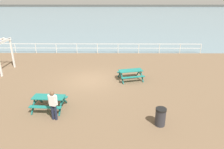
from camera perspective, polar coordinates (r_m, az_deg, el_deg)
The scene contains 8 objects.
ground_plane at distance 16.09m, azimuth -6.01°, elevation -1.89°, with size 30.00×24.00×0.20m, color brown.
sea_band at distance 67.74m, azimuth -1.15°, elevation 16.22°, with size 142.00×90.00×0.01m, color gray.
distant_shoreline at distance 110.61m, azimuth -0.54°, elevation 18.28°, with size 142.00×6.00×1.80m, color #4C4C47.
seaward_railing at distance 23.16m, azimuth -4.07°, elevation 7.73°, with size 23.07×0.07×1.08m.
picnic_table_near_left at distance 15.93m, azimuth 5.17°, elevation 0.56°, with size 2.10×1.88×0.80m.
picnic_table_mid_centre at distance 12.45m, azimuth -17.03°, elevation -6.63°, with size 1.90×1.65×0.80m.
visitor at distance 11.19m, azimuth -15.96°, elevation -7.75°, with size 0.52×0.29×1.66m.
litter_bin at distance 10.86m, azimuth 13.24°, elevation -11.30°, with size 0.55×0.55×0.95m.
Camera 1 is at (1.79, -14.67, 6.26)m, focal length 33.09 mm.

